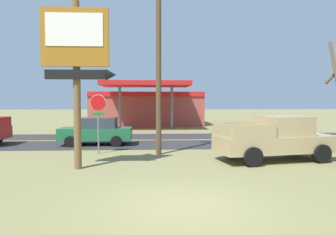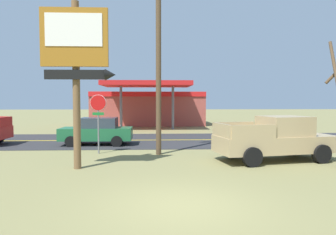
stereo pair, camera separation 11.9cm
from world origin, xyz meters
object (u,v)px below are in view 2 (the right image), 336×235
at_px(pickup_tan_parked_on_lawn, 276,139).
at_px(car_green_mid_lane, 97,131).
at_px(gas_station, 148,107).
at_px(utility_pole, 158,47).
at_px(stop_sign, 98,113).
at_px(motel_sign, 77,56).

height_order(pickup_tan_parked_on_lawn, car_green_mid_lane, pickup_tan_parked_on_lawn).
relative_size(gas_station, car_green_mid_lane, 2.86).
relative_size(utility_pole, car_green_mid_lane, 2.33).
relative_size(stop_sign, gas_station, 0.25).
height_order(motel_sign, stop_sign, motel_sign).
height_order(utility_pole, pickup_tan_parked_on_lawn, utility_pole).
bearing_deg(utility_pole, motel_sign, -134.45).
distance_m(motel_sign, car_green_mid_lane, 7.53).
height_order(gas_station, pickup_tan_parked_on_lawn, gas_station).
relative_size(motel_sign, gas_station, 0.54).
bearing_deg(motel_sign, car_green_mid_lane, 94.26).
xyz_separation_m(utility_pole, car_green_mid_lane, (-3.64, 3.45, -4.40)).
bearing_deg(car_green_mid_lane, utility_pole, -43.51).
xyz_separation_m(pickup_tan_parked_on_lawn, car_green_mid_lane, (-8.80, 5.24, -0.13)).
relative_size(stop_sign, utility_pole, 0.30).
xyz_separation_m(stop_sign, utility_pole, (3.00, -0.35, 3.21)).
bearing_deg(motel_sign, utility_pole, 45.55).
height_order(utility_pole, gas_station, utility_pole).
distance_m(utility_pole, gas_station, 19.44).
distance_m(utility_pole, pickup_tan_parked_on_lawn, 6.94).
distance_m(stop_sign, utility_pole, 4.41).
relative_size(motel_sign, stop_sign, 2.18).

